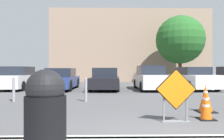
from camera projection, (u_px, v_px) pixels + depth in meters
name	position (u px, v px, depth m)	size (l,w,h in m)	color
ground_plane	(125.00, 90.00, 13.75)	(96.00, 96.00, 0.00)	#4C4C4F
curb_lip	(172.00, 140.00, 3.76)	(27.94, 0.20, 0.14)	#999993
road_closed_sign	(176.00, 94.00, 5.35)	(1.01, 0.20, 1.31)	black
traffic_cone_nearest	(206.00, 106.00, 5.63)	(0.40, 0.40, 0.72)	black
traffic_cone_second	(206.00, 99.00, 6.65)	(0.53, 0.53, 0.83)	black
parked_car_nearest	(17.00, 79.00, 14.38)	(1.98, 4.16, 1.50)	white
parked_car_second	(61.00, 80.00, 14.26)	(1.94, 4.45, 1.39)	navy
parked_car_third	(105.00, 80.00, 14.05)	(1.96, 4.28, 1.41)	black
parked_car_fourth	(151.00, 79.00, 14.12)	(1.82, 4.24, 1.55)	silver
parked_car_fifth	(194.00, 79.00, 14.44)	(2.12, 4.48, 1.47)	white
trash_bin	(46.00, 117.00, 2.58)	(0.48, 0.48, 1.15)	black
bollard_nearest	(86.00, 89.00, 8.81)	(0.12, 0.12, 0.97)	gray
bollard_second	(50.00, 90.00, 8.78)	(0.12, 0.12, 0.89)	gray
bollard_third	(14.00, 89.00, 8.75)	(0.12, 0.12, 1.01)	gray
building_facade_backdrop	(129.00, 47.00, 25.77)	(17.53, 5.00, 7.90)	gray
street_tree_behind_lot	(180.00, 40.00, 20.30)	(4.48, 4.48, 6.32)	#513823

